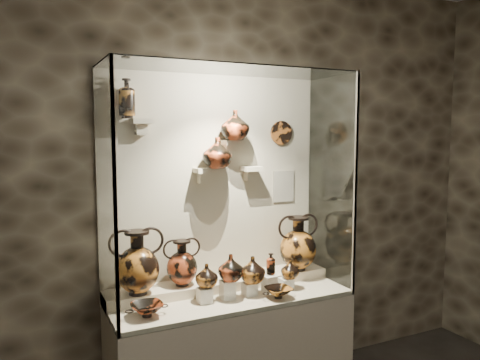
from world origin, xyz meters
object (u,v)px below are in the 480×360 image
object	(u,v)px
ovoid_vase_a	(217,153)
amphora_left	(137,262)
amphora_right	(298,243)
kylix_left	(147,308)
amphora_mid	(182,263)
ovoid_vase_b	(235,125)
jug_e	(290,269)
jug_c	(252,270)
kylix_right	(278,291)
jug_b	(231,268)
lekythos_small	(271,263)
lekythos_tall	(127,96)
jug_a	(207,275)

from	to	relation	value
ovoid_vase_a	amphora_left	bearing A→B (deg)	171.63
amphora_right	kylix_left	size ratio (longest dim) A/B	1.65
amphora_mid	ovoid_vase_b	bearing A→B (deg)	-13.43
jug_e	kylix_left	distance (m)	1.08
jug_e	kylix_left	size ratio (longest dim) A/B	0.54
jug_c	ovoid_vase_a	world-z (taller)	ovoid_vase_a
amphora_right	jug_c	distance (m)	0.53
kylix_left	ovoid_vase_a	xyz separation A→B (m)	(0.61, 0.30, 0.95)
kylix_right	ovoid_vase_a	world-z (taller)	ovoid_vase_a
jug_e	ovoid_vase_b	distance (m)	1.12
kylix_left	jug_c	bearing A→B (deg)	14.09
amphora_left	jug_c	xyz separation A→B (m)	(0.77, -0.18, -0.10)
jug_b	kylix_right	bearing A→B (deg)	-23.03
lekythos_small	kylix_left	distance (m)	0.95
jug_e	amphora_mid	bearing A→B (deg)	-175.04
amphora_left	jug_e	size ratio (longest dim) A/B	3.09
kylix_right	amphora_mid	bearing A→B (deg)	152.67
ovoid_vase_b	jug_b	bearing A→B (deg)	-135.91
ovoid_vase_a	kylix_right	bearing A→B (deg)	-66.35
amphora_right	ovoid_vase_b	distance (m)	1.05
kylix_right	lekythos_tall	distance (m)	1.68
jug_a	lekythos_tall	world-z (taller)	lekythos_tall
amphora_left	amphora_mid	bearing A→B (deg)	23.57
lekythos_small	amphora_mid	bearing A→B (deg)	165.38
amphora_mid	kylix_right	size ratio (longest dim) A/B	1.40
amphora_right	lekythos_small	xyz separation A→B (m)	(-0.33, -0.15, -0.07)
kylix_right	lekythos_tall	size ratio (longest dim) A/B	0.79
amphora_mid	kylix_left	world-z (taller)	amphora_mid
jug_b	lekythos_small	distance (m)	0.33
lekythos_small	jug_c	bearing A→B (deg)	-167.68
jug_a	jug_e	distance (m)	0.64
amphora_left	ovoid_vase_a	bearing A→B (deg)	22.26
amphora_left	ovoid_vase_b	xyz separation A→B (m)	(0.75, 0.07, 0.91)
lekythos_small	kylix_left	bearing A→B (deg)	-171.71
jug_b	jug_a	bearing A→B (deg)	169.31
kylix_left	lekythos_tall	xyz separation A→B (m)	(-0.02, 0.35, 1.33)
kylix_right	ovoid_vase_b	world-z (taller)	ovoid_vase_b
kylix_right	amphora_left	bearing A→B (deg)	165.06
jug_a	amphora_left	bearing A→B (deg)	175.27
jug_b	jug_e	distance (m)	0.48
jug_c	lekythos_small	size ratio (longest dim) A/B	1.06
kylix_left	kylix_right	world-z (taller)	kylix_left
jug_b	amphora_mid	bearing A→B (deg)	140.26
lekythos_tall	ovoid_vase_a	world-z (taller)	lekythos_tall
lekythos_tall	ovoid_vase_b	size ratio (longest dim) A/B	1.35
jug_c	lekythos_tall	size ratio (longest dim) A/B	0.64
jug_a	amphora_right	bearing A→B (deg)	25.19
jug_a	lekythos_tall	size ratio (longest dim) A/B	0.55
jug_b	kylix_left	world-z (taller)	jug_b
amphora_mid	lekythos_tall	bearing A→B (deg)	151.34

